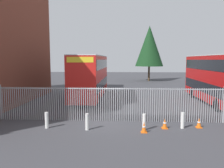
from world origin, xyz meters
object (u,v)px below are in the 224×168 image
Objects in this scene: bollard_far_right at (183,120)px; traffic_cone_by_gate at (144,127)px; double_decker_bus_behind_fence_left at (91,75)px; traffic_cone_near_kerb at (165,124)px; bollard_near_left at (47,120)px; bollard_near_right at (144,122)px; traffic_cone_mid_forecourt at (199,123)px; double_decker_bus_near_gate at (216,77)px; bollard_center_front at (87,122)px.

bollard_far_right is 1.61× the size of traffic_cone_by_gate.
traffic_cone_near_kerb is at bearing -59.62° from double_decker_bus_behind_fence_left.
bollard_near_right is at bearing -0.72° from bollard_near_left.
bollard_near_left reaches higher than traffic_cone_by_gate.
bollard_near_left is at bearing -177.39° from traffic_cone_near_kerb.
double_decker_bus_behind_fence_left is 11.38× the size of bollard_near_right.
double_decker_bus_behind_fence_left is 11.77m from traffic_cone_near_kerb.
bollard_far_right is (6.89, -9.89, -1.95)m from double_decker_bus_behind_fence_left.
traffic_cone_by_gate is (5.62, -0.47, -0.19)m from bollard_near_left.
double_decker_bus_behind_fence_left reaches higher than bollard_near_right.
traffic_cone_mid_forecourt is at bearing 7.59° from traffic_cone_near_kerb.
traffic_cone_by_gate is at bearing -159.24° from bollard_far_right.
double_decker_bus_behind_fence_left reaches higher than bollard_near_left.
bollard_far_right is (-4.90, -7.77, -1.95)m from double_decker_bus_near_gate.
double_decker_bus_behind_fence_left is 18.32× the size of traffic_cone_mid_forecourt.
traffic_cone_by_gate is (3.20, -0.27, -0.19)m from bollard_center_front.
bollard_near_right is 2.32m from bollard_far_right.
bollard_center_front is at bearing -173.76° from bollard_far_right.
double_decker_bus_near_gate is at bearing 57.74° from bollard_far_right.
bollard_far_right is 1.04m from traffic_cone_mid_forecourt.
traffic_cone_by_gate is at bearing -129.84° from double_decker_bus_near_gate.
traffic_cone_near_kerb is (-2.05, -0.27, 0.00)m from traffic_cone_mid_forecourt.
double_decker_bus_behind_fence_left is at bearing 114.04° from bollard_near_right.
bollard_near_left and bollard_near_right have the same top height.
double_decker_bus_behind_fence_left is at bearing 97.49° from bollard_center_front.
bollard_far_right is 1.06m from traffic_cone_near_kerb.
bollard_near_left is 1.61× the size of traffic_cone_by_gate.
bollard_near_left and bollard_far_right have the same top height.
double_decker_bus_near_gate reaches higher than traffic_cone_mid_forecourt.
double_decker_bus_near_gate and double_decker_bus_behind_fence_left have the same top height.
bollard_near_right is at bearing -168.14° from bollard_far_right.
bollard_center_front and bollard_far_right have the same top height.
bollard_center_front is 1.00× the size of bollard_near_right.
double_decker_bus_behind_fence_left is at bearing 84.25° from bollard_near_left.
traffic_cone_by_gate and traffic_cone_near_kerb have the same top height.
bollard_far_right is at bearing 11.86° from bollard_near_right.
bollard_center_front is (-10.42, -8.37, -1.95)m from double_decker_bus_near_gate.
bollard_near_left is 1.00× the size of bollard_near_right.
traffic_cone_by_gate is 3.48m from traffic_cone_mid_forecourt.
double_decker_bus_near_gate is 11.46m from traffic_cone_by_gate.
double_decker_bus_near_gate is 1.00× the size of double_decker_bus_behind_fence_left.
traffic_cone_by_gate is (-2.31, -0.87, -0.19)m from bollard_far_right.
bollard_center_front is at bearing -173.48° from traffic_cone_near_kerb.
traffic_cone_near_kerb is (-5.94, -7.86, -2.13)m from double_decker_bus_near_gate.
traffic_cone_near_kerb is at bearing -127.09° from double_decker_bus_near_gate.
double_decker_bus_behind_fence_left reaches higher than bollard_center_front.
bollard_center_front is 1.61× the size of traffic_cone_by_gate.
traffic_cone_near_kerb is at bearing -174.98° from bollard_far_right.
bollard_near_right is at bearing 84.33° from traffic_cone_by_gate.
bollard_near_left is 1.00× the size of bollard_center_front.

